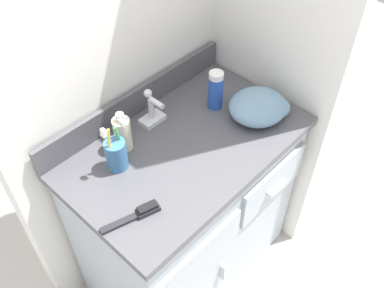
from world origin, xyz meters
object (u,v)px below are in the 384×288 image
object	(u,v)px
toothbrush_cup	(116,154)
hairbrush	(139,214)
hand_towel	(261,106)
soap_dispenser	(123,133)
shaving_cream_can	(216,90)

from	to	relation	value
toothbrush_cup	hairbrush	xyz separation A→B (m)	(-0.09, -0.20, -0.05)
hand_towel	toothbrush_cup	bearing A→B (deg)	160.28
toothbrush_cup	soap_dispenser	xyz separation A→B (m)	(0.07, 0.05, 0.01)
soap_dispenser	hairbrush	size ratio (longest dim) A/B	0.84
hairbrush	hand_towel	size ratio (longest dim) A/B	0.82
toothbrush_cup	hairbrush	bearing A→B (deg)	-113.55
shaving_cream_can	hairbrush	bearing A→B (deg)	-162.93
toothbrush_cup	soap_dispenser	size ratio (longest dim) A/B	1.20
soap_dispenser	hairbrush	distance (m)	0.30
soap_dispenser	shaving_cream_can	distance (m)	0.38
soap_dispenser	hand_towel	xyz separation A→B (m)	(0.45, -0.24, -0.03)
toothbrush_cup	soap_dispenser	bearing A→B (deg)	35.39
hand_towel	hairbrush	bearing A→B (deg)	-179.01
toothbrush_cup	shaving_cream_can	size ratio (longest dim) A/B	1.22
hairbrush	hand_towel	world-z (taller)	hand_towel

